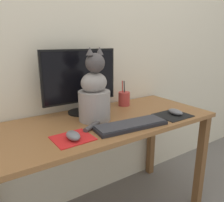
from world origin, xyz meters
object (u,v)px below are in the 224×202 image
(monitor, at_px, (80,80))
(keyboard, at_px, (131,125))
(cat, at_px, (94,94))
(computer_mouse_left, at_px, (73,136))
(pen_cup, at_px, (124,99))
(computer_mouse_right, at_px, (175,112))

(monitor, height_order, keyboard, monitor)
(monitor, distance_m, cat, 0.17)
(keyboard, height_order, cat, cat)
(monitor, relative_size, computer_mouse_left, 5.02)
(computer_mouse_left, distance_m, cat, 0.31)
(keyboard, relative_size, pen_cup, 2.31)
(cat, bearing_deg, computer_mouse_left, -149.76)
(keyboard, distance_m, computer_mouse_right, 0.35)
(monitor, xyz_separation_m, cat, (0.01, -0.16, -0.06))
(pen_cup, bearing_deg, computer_mouse_right, -68.37)
(computer_mouse_right, bearing_deg, keyboard, -179.52)
(monitor, bearing_deg, pen_cup, -2.08)
(cat, bearing_deg, keyboard, -71.85)
(pen_cup, bearing_deg, keyboard, -121.19)
(monitor, relative_size, computer_mouse_right, 4.70)
(cat, height_order, pen_cup, cat)
(computer_mouse_left, xyz_separation_m, pen_cup, (0.54, 0.33, 0.03))
(computer_mouse_left, relative_size, computer_mouse_right, 0.94)
(keyboard, bearing_deg, pen_cup, 63.99)
(monitor, height_order, cat, cat)
(computer_mouse_right, bearing_deg, computer_mouse_left, 178.63)
(cat, bearing_deg, computer_mouse_right, -33.33)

